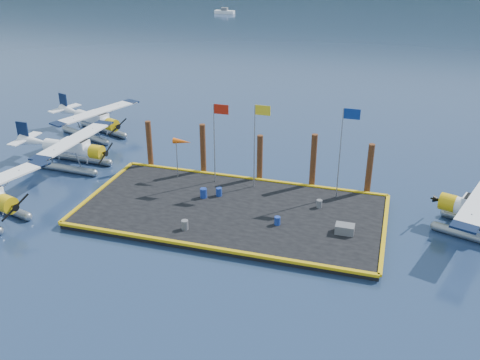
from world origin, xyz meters
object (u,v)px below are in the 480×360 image
Objects in this scene: flagpole_blue at (344,140)px; piling_4 at (369,171)px; drum_3 at (185,225)px; flagpole_yellow at (257,134)px; drum_0 at (219,192)px; drum_5 at (204,193)px; piling_1 at (203,150)px; flagpole_red at (217,131)px; piling_3 at (313,162)px; seaplane_b at (72,150)px; seaplane_c at (95,121)px; drum_1 at (277,221)px; windsock at (182,142)px; piling_2 at (260,159)px; drum_2 at (319,204)px; piling_0 at (150,145)px; crate at (345,229)px.

flagpole_blue is 1.62× the size of piling_4.
flagpole_blue reaches higher than drum_3.
piling_4 is (7.80, 1.60, -2.51)m from flagpole_yellow.
drum_5 reaches higher than drum_0.
piling_1 reaches higher than drum_3.
flagpole_red reaches higher than piling_3.
drum_3 is at bearing -140.12° from piling_4.
flagpole_red is (0.12, 2.73, 3.66)m from drum_5.
seaplane_b is 1.02× the size of seaplane_c.
piling_1 is at bearing 138.42° from drum_1.
piling_2 is at bearing 16.15° from windsock.
drum_0 is 4.41m from piling_2.
drum_1 is 9.99m from piling_1.
drum_5 is 0.22× the size of windsock.
flagpole_yellow is (-2.70, 4.96, 3.84)m from drum_1.
piling_4 is (1.80, 1.60, -2.69)m from flagpole_blue.
drum_3 is 8.19m from windsock.
drum_1 is at bearing -125.38° from drum_2.
piling_3 reaches higher than piling_4.
piling_0 is (-9.20, 1.60, -2.51)m from flagpole_yellow.
flagpole_yellow is at bearing 44.93° from drum_0.
drum_1 is 0.14× the size of piling_0.
drum_0 is 0.15× the size of piling_0.
drum_0 is at bearing -177.73° from drum_2.
flagpole_yellow is 5.52m from piling_1.
piling_2 reaches higher than seaplane_b.
seaplane_c is 2.37× the size of piling_2.
windsock is 0.78× the size of piling_4.
crate is at bearing -21.65° from piling_0.
piling_3 is at bearing 96.37° from seaplane_c.
flagpole_red is at bearing 84.62° from seaplane_c.
windsock is at bearing 180.00° from flagpole_blue.
drum_1 is at bearing -61.49° from flagpole_yellow.
flagpole_red reaches higher than seaplane_c.
piling_2 is 8.00m from piling_4.
flagpole_red is 7.33m from piling_3.
drum_3 is at bearing -166.10° from crate.
windsock is (-3.01, 7.19, 2.52)m from drum_3.
piling_3 reaches higher than crate.
flagpole_red is at bearing 87.53° from drum_5.
drum_3 is (-5.42, -2.22, 0.03)m from drum_1.
flagpole_blue is at bearing -14.48° from piling_2.
drum_3 is 11.04m from piling_3.
drum_0 is at bearing -56.04° from piling_1.
drum_3 is 13.77m from piling_4.
flagpole_red reaches higher than piling_1.
drum_1 is 0.13× the size of piling_1.
flagpole_red is at bearing 180.00° from flagpole_yellow.
piling_3 reaches higher than drum_5.
flagpole_yellow is at bearing 118.51° from drum_1.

